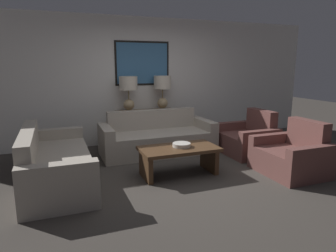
% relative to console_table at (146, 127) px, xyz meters
% --- Properties ---
extents(ground_plane, '(20.00, 20.00, 0.00)m').
position_rel_console_table_xyz_m(ground_plane, '(0.00, -2.04, -0.36)').
color(ground_plane, '#3D3833').
extents(back_wall, '(8.29, 0.12, 2.65)m').
position_rel_console_table_xyz_m(back_wall, '(0.00, 0.27, 0.97)').
color(back_wall, silver).
rests_on(back_wall, ground_plane).
extents(console_table, '(1.25, 0.39, 0.73)m').
position_rel_console_table_xyz_m(console_table, '(0.00, 0.00, 0.00)').
color(console_table, brown).
rests_on(console_table, ground_plane).
extents(table_lamp_left, '(0.37, 0.37, 0.71)m').
position_rel_console_table_xyz_m(table_lamp_left, '(-0.37, 0.00, 0.83)').
color(table_lamp_left, tan).
rests_on(table_lamp_left, console_table).
extents(table_lamp_right, '(0.37, 0.37, 0.71)m').
position_rel_console_table_xyz_m(table_lamp_right, '(0.37, 0.00, 0.83)').
color(table_lamp_right, tan).
rests_on(table_lamp_right, console_table).
extents(couch_by_back_wall, '(2.15, 0.90, 0.79)m').
position_rel_console_table_xyz_m(couch_by_back_wall, '(0.00, -0.71, -0.09)').
color(couch_by_back_wall, '#ADA393').
rests_on(couch_by_back_wall, ground_plane).
extents(couch_by_side, '(0.90, 2.15, 0.79)m').
position_rel_console_table_xyz_m(couch_by_side, '(-1.87, -1.61, -0.09)').
color(couch_by_side, '#ADA393').
rests_on(couch_by_side, ground_plane).
extents(coffee_table, '(1.19, 0.63, 0.44)m').
position_rel_console_table_xyz_m(coffee_table, '(-0.07, -1.95, -0.04)').
color(coffee_table, '#4C331E').
rests_on(coffee_table, ground_plane).
extents(decorative_bowl, '(0.28, 0.28, 0.06)m').
position_rel_console_table_xyz_m(decorative_bowl, '(-0.02, -1.93, 0.10)').
color(decorative_bowl, beige).
rests_on(decorative_bowl, coffee_table).
extents(armchair_near_back_wall, '(0.84, 0.99, 0.83)m').
position_rel_console_table_xyz_m(armchair_near_back_wall, '(1.61, -1.38, -0.09)').
color(armchair_near_back_wall, brown).
rests_on(armchair_near_back_wall, ground_plane).
extents(armchair_near_camera, '(0.84, 0.99, 0.83)m').
position_rel_console_table_xyz_m(armchair_near_camera, '(1.61, -2.52, -0.09)').
color(armchair_near_camera, brown).
rests_on(armchair_near_camera, ground_plane).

